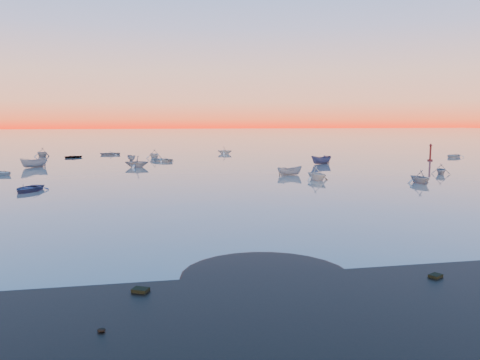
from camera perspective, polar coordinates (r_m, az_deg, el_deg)
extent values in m
plane|color=slate|center=(125.47, -4.86, 3.82)|extent=(600.00, 600.00, 0.00)
imported|color=beige|center=(72.83, -27.14, 0.54)|extent=(4.03, 4.43, 1.06)
imported|color=slate|center=(65.12, 6.07, 0.59)|extent=(1.56, 3.58, 1.23)
imported|color=slate|center=(60.54, 21.05, -0.36)|extent=(3.71, 2.09, 1.23)
cylinder|color=#420E0E|center=(95.13, 22.15, 2.24)|extent=(0.96, 0.96, 0.32)
cylinder|color=#420E0E|center=(95.03, 22.19, 3.04)|extent=(0.34, 0.34, 2.78)
cone|color=#420E0E|center=(94.94, 22.24, 4.04)|extent=(0.64, 0.64, 0.53)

